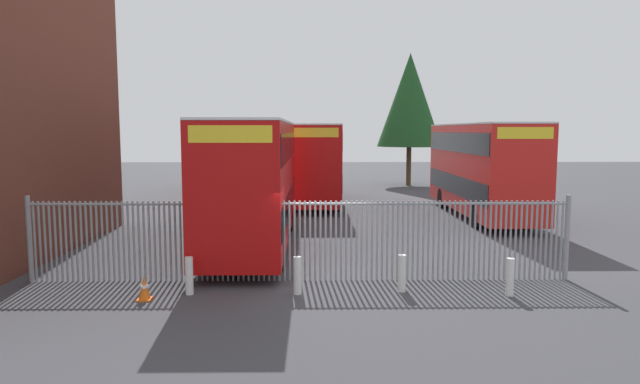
% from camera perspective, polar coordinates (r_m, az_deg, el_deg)
% --- Properties ---
extents(ground_plane, '(100.00, 100.00, 0.00)m').
position_cam_1_polar(ground_plane, '(23.28, -0.13, -3.82)').
color(ground_plane, '#3D3D42').
extents(palisade_fence, '(14.75, 0.14, 2.35)m').
position_cam_1_polar(palisade_fence, '(15.21, -2.08, -4.73)').
color(palisade_fence, gray).
rests_on(palisade_fence, ground).
extents(double_decker_bus_near_gate, '(2.54, 10.81, 4.42)m').
position_cam_1_polar(double_decker_bus_near_gate, '(19.73, -6.81, 1.41)').
color(double_decker_bus_near_gate, '#B70C0C').
rests_on(double_decker_bus_near_gate, ground).
extents(double_decker_bus_behind_fence_left, '(2.54, 10.81, 4.42)m').
position_cam_1_polar(double_decker_bus_behind_fence_left, '(27.52, 16.12, 2.58)').
color(double_decker_bus_behind_fence_left, red).
rests_on(double_decker_bus_behind_fence_left, ground).
extents(double_decker_bus_behind_fence_right, '(2.54, 10.81, 4.42)m').
position_cam_1_polar(double_decker_bus_behind_fence_right, '(31.53, -0.48, 3.26)').
color(double_decker_bus_behind_fence_right, '#B70C0C').
rests_on(double_decker_bus_behind_fence_right, ground).
extents(double_decker_bus_far_back, '(2.54, 10.81, 4.42)m').
position_cam_1_polar(double_decker_bus_far_back, '(38.37, -8.91, 3.73)').
color(double_decker_bus_far_back, '#B70C0C').
rests_on(double_decker_bus_far_back, ground).
extents(bollard_near_left, '(0.20, 0.20, 0.95)m').
position_cam_1_polar(bollard_near_left, '(14.46, -13.22, -8.33)').
color(bollard_near_left, silver).
rests_on(bollard_near_left, ground).
extents(bollard_center_front, '(0.20, 0.20, 0.95)m').
position_cam_1_polar(bollard_center_front, '(14.12, -2.32, -8.53)').
color(bollard_center_front, silver).
rests_on(bollard_center_front, ground).
extents(bollard_near_right, '(0.20, 0.20, 0.95)m').
position_cam_1_polar(bollard_near_right, '(14.48, 8.38, -8.22)').
color(bollard_near_right, silver).
rests_on(bollard_near_right, ground).
extents(bollard_far_right, '(0.20, 0.20, 0.95)m').
position_cam_1_polar(bollard_far_right, '(14.74, 18.83, -8.23)').
color(bollard_far_right, silver).
rests_on(bollard_far_right, ground).
extents(traffic_cone_by_gate, '(0.34, 0.34, 0.59)m').
position_cam_1_polar(traffic_cone_by_gate, '(14.32, -17.51, -9.38)').
color(traffic_cone_by_gate, orange).
rests_on(traffic_cone_by_gate, ground).
extents(tree_tall_back, '(4.79, 4.79, 9.76)m').
position_cam_1_polar(tree_tall_back, '(42.28, 9.17, 9.25)').
color(tree_tall_back, '#4C3823').
rests_on(tree_tall_back, ground).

